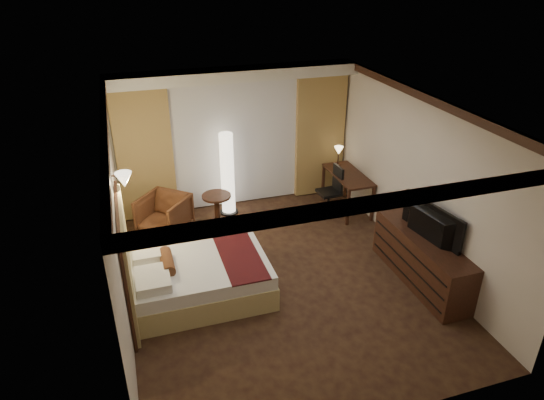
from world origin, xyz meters
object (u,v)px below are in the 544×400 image
object	(u,v)px
bed	(200,276)
side_table	(217,209)
floor_lamp	(227,174)
office_chair	(329,191)
television	(426,217)
desk	(347,192)
armchair	(164,213)
dresser	(421,259)

from	to	relation	value
bed	side_table	world-z (taller)	side_table
side_table	floor_lamp	xyz separation A→B (m)	(0.30, 0.35, 0.52)
office_chair	television	distance (m)	2.53
floor_lamp	desk	size ratio (longest dim) A/B	1.30
bed	armchair	xyz separation A→B (m)	(-0.30, 1.90, 0.11)
desk	television	bearing A→B (deg)	-89.54
office_chair	television	size ratio (longest dim) A/B	0.81
armchair	television	size ratio (longest dim) A/B	0.67
office_chair	armchair	bearing A→B (deg)	173.16
armchair	desk	size ratio (longest dim) A/B	0.63
armchair	office_chair	bearing A→B (deg)	36.95
armchair	office_chair	xyz separation A→B (m)	(3.07, -0.20, 0.09)
television	office_chair	bearing A→B (deg)	1.61
desk	office_chair	xyz separation A→B (m)	(-0.40, -0.05, 0.10)
dresser	side_table	bearing A→B (deg)	133.81
dresser	television	distance (m)	0.72
office_chair	side_table	bearing A→B (deg)	170.03
floor_lamp	television	size ratio (longest dim) A/B	1.38
bed	desk	size ratio (longest dim) A/B	1.55
floor_lamp	dresser	size ratio (longest dim) A/B	0.82
dresser	television	xyz separation A→B (m)	(-0.03, 0.00, 0.72)
armchair	television	bearing A→B (deg)	3.84
dresser	armchair	bearing A→B (deg)	143.39
side_table	floor_lamp	distance (m)	0.69
office_chair	dresser	bearing A→B (deg)	-82.46
bed	side_table	distance (m)	2.06
bed	office_chair	xyz separation A→B (m)	(2.77, 1.70, 0.20)
floor_lamp	armchair	bearing A→B (deg)	-162.14
armchair	dresser	size ratio (longest dim) A/B	0.40
office_chair	television	world-z (taller)	television
side_table	floor_lamp	bearing A→B (deg)	49.95
desk	dresser	xyz separation A→B (m)	(0.05, -2.47, 0.01)
office_chair	dresser	world-z (taller)	office_chair
armchair	floor_lamp	distance (m)	1.38
armchair	desk	bearing A→B (deg)	38.20
floor_lamp	office_chair	bearing A→B (deg)	-18.45
dresser	television	bearing A→B (deg)	180.00
side_table	desk	world-z (taller)	desk
desk	office_chair	distance (m)	0.42
side_table	bed	bearing A→B (deg)	-108.61
bed	television	distance (m)	3.37
bed	dresser	distance (m)	3.30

